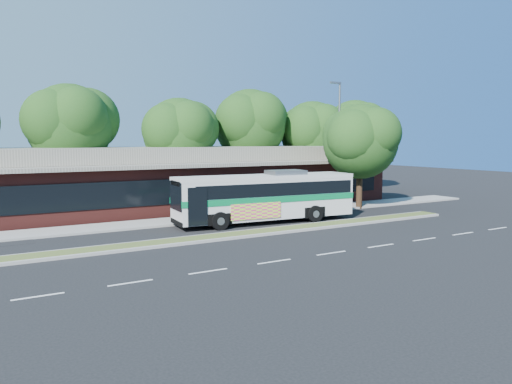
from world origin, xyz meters
TOP-DOWN VIEW (x-y plane):
  - ground at (0.00, 0.00)m, footprint 120.00×120.00m
  - median_strip at (0.00, 0.60)m, footprint 26.00×1.10m
  - sidewalk at (0.00, 6.40)m, footprint 44.00×2.60m
  - plaza_building at (0.00, 12.99)m, footprint 33.20×11.20m
  - lamp_post at (9.56, 6.00)m, footprint 0.93×0.18m
  - tree_bg_b at (-6.57, 16.14)m, footprint 6.69×6.00m
  - tree_bg_c at (1.40, 15.13)m, footprint 6.24×5.60m
  - tree_bg_d at (8.45, 16.15)m, footprint 6.91×6.20m
  - tree_bg_e at (14.42, 15.14)m, footprint 6.47×5.80m
  - tree_bg_f at (20.43, 16.14)m, footprint 6.69×6.00m
  - transit_bus at (1.88, 3.48)m, footprint 11.34×3.36m
  - sedan at (-11.27, 9.41)m, footprint 5.14×2.57m
  - sidewalk_tree at (11.39, 5.43)m, footprint 6.00×5.38m

SIDE VIEW (x-z plane):
  - ground at x=0.00m, z-range 0.00..0.00m
  - sidewalk at x=0.00m, z-range 0.00..0.12m
  - median_strip at x=0.00m, z-range 0.00..0.15m
  - sedan at x=-11.27m, z-range 0.00..1.43m
  - transit_bus at x=1.88m, z-range 0.18..3.32m
  - plaza_building at x=0.00m, z-range -0.10..4.35m
  - lamp_post at x=9.56m, z-range 0.37..9.44m
  - sidewalk_tree at x=11.39m, z-range 1.21..8.77m
  - tree_bg_c at x=1.40m, z-range 1.46..9.72m
  - tree_bg_e at x=14.42m, z-range 1.49..10.00m
  - tree_bg_f at x=20.43m, z-range 1.60..10.52m
  - tree_bg_b at x=-6.57m, z-range 1.64..10.64m
  - tree_bg_d at x=8.45m, z-range 1.73..11.10m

